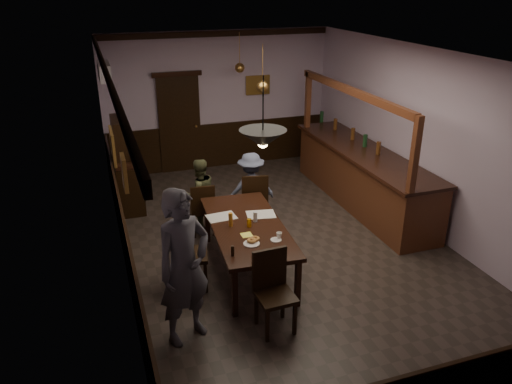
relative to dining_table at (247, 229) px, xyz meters
name	(u,v)px	position (x,y,z in m)	size (l,w,h in m)	color
room	(287,158)	(0.79, 0.51, 0.81)	(5.01, 8.01, 3.01)	#2D2621
dining_table	(247,229)	(0.00, 0.00, 0.00)	(1.15, 2.26, 0.75)	black
chair_far_left	(202,207)	(-0.36, 1.30, -0.18)	(0.42, 0.42, 0.92)	black
chair_far_right	(254,199)	(0.52, 1.23, -0.13)	(0.52, 0.52, 1.02)	black
chair_near	(273,287)	(-0.10, -1.31, -0.13)	(0.46, 0.46, 1.02)	black
chair_side	(184,250)	(-0.95, -0.12, -0.10)	(0.54, 0.54, 1.06)	black
person_standing	(184,267)	(-1.13, -1.18, 0.27)	(0.70, 0.46, 1.92)	#4C4C57
person_seated_left	(199,194)	(-0.34, 1.58, -0.06)	(0.61, 0.47, 1.25)	#494C2E
person_seated_right	(251,188)	(0.55, 1.52, -0.05)	(0.82, 0.47, 1.28)	slate
newspaper_left	(221,217)	(-0.29, 0.36, 0.07)	(0.42, 0.30, 0.01)	silver
newspaper_right	(261,214)	(0.29, 0.25, 0.07)	(0.42, 0.30, 0.01)	silver
napkin	(247,235)	(-0.10, -0.29, 0.07)	(0.15, 0.15, 0.00)	#FDFD5D
saucer	(276,240)	(0.23, -0.56, 0.07)	(0.15, 0.15, 0.01)	white
coffee_cup	(279,235)	(0.28, -0.52, 0.11)	(0.08, 0.08, 0.07)	white
pastry_plate	(252,244)	(-0.12, -0.56, 0.07)	(0.22, 0.22, 0.01)	white
pastry_ring_a	(252,240)	(-0.10, -0.52, 0.10)	(0.13, 0.13, 0.04)	#C68C47
pastry_ring_b	(255,239)	(-0.05, -0.49, 0.10)	(0.13, 0.13, 0.04)	#C68C47
soda_can	(249,223)	(0.01, -0.06, 0.12)	(0.07, 0.07, 0.12)	#FFAB15
beer_glass	(231,220)	(-0.23, 0.04, 0.16)	(0.06, 0.06, 0.20)	#BF721E
water_glass	(255,217)	(0.14, 0.06, 0.14)	(0.06, 0.06, 0.15)	silver
pepper_mill	(233,251)	(-0.44, -0.76, 0.13)	(0.04, 0.04, 0.14)	black
sideboard	(126,171)	(-1.42, 2.95, -0.01)	(0.46, 1.28, 1.69)	black
bar_counter	(362,175)	(2.78, 1.58, -0.11)	(0.93, 4.00, 2.25)	#532616
door_back	(180,125)	(-0.11, 4.46, 0.36)	(0.90, 0.06, 2.10)	black
ac_unit	(104,71)	(-1.59, 3.41, 1.76)	(0.20, 0.85, 0.30)	white
picture_left_small	(124,173)	(-1.67, -1.09, 1.46)	(0.04, 0.28, 0.36)	olive
picture_left_large	(113,146)	(-1.67, 1.31, 1.01)	(0.04, 0.62, 0.48)	olive
picture_back	(258,85)	(1.69, 4.47, 1.11)	(0.55, 0.04, 0.42)	olive
pendant_iron	(263,139)	(-0.05, -0.80, 1.58)	(0.56, 0.56, 0.84)	black
pendant_brass_mid	(262,87)	(0.89, 1.90, 1.61)	(0.20, 0.20, 0.81)	#BF8C3F
pendant_brass_far	(240,68)	(1.09, 3.86, 1.61)	(0.20, 0.20, 0.81)	#BF8C3F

